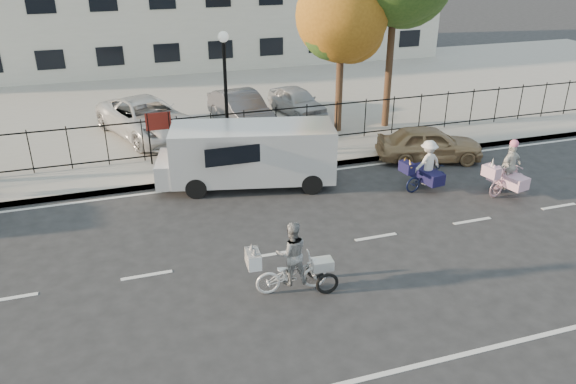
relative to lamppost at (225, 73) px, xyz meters
name	(u,v)px	position (x,y,z in m)	size (l,w,h in m)	color
ground	(268,255)	(-0.50, -6.80, -3.11)	(120.00, 120.00, 0.00)	#333334
road_markings	(268,255)	(-0.50, -6.80, -3.11)	(60.00, 9.52, 0.01)	silver
curb	(226,177)	(-0.50, -1.75, -3.04)	(60.00, 0.10, 0.15)	#A8A399
sidewalk	(219,166)	(-0.50, -0.70, -3.04)	(60.00, 2.20, 0.15)	#A8A399
parking_lot	(182,100)	(-0.50, 8.20, -3.04)	(60.00, 15.60, 0.15)	#A8A399
iron_fence	(212,133)	(-0.50, 0.40, -2.21)	(58.00, 0.06, 1.50)	black
building	(155,12)	(-0.50, 18.20, -0.11)	(34.00, 10.00, 6.00)	silver
lamppost	(225,73)	(0.00, 0.00, 0.00)	(0.36, 0.36, 4.33)	black
street_sign	(159,128)	(-2.35, 0.00, -1.70)	(0.85, 0.06, 1.80)	black
zebra_trike	(292,265)	(-0.41, -8.42, -2.45)	(2.00, 0.79, 1.72)	white
unicorn_bike	(508,175)	(7.52, -5.57, -2.45)	(1.82, 1.30, 1.79)	#D4A1AF
bull_bike	(426,170)	(5.33, -4.48, -2.46)	(1.80, 1.25, 1.63)	#0F1533
white_van	(250,154)	(0.17, -2.46, -2.03)	(5.86, 2.96, 1.96)	white
gold_sedan	(429,144)	(6.74, -2.30, -2.49)	(1.48, 3.68, 1.25)	tan
lot_car_b	(148,118)	(-2.51, 3.01, -2.24)	(2.40, 5.20, 1.44)	silver
lot_car_c	(241,110)	(1.23, 3.02, -2.25)	(1.50, 4.30, 1.42)	#48494F
lot_car_d	(297,101)	(3.94, 4.01, -2.37)	(1.39, 3.45, 1.18)	#B2B5BA
tree_mid	(345,20)	(4.93, 1.46, 1.33)	(3.50, 3.46, 6.35)	#442D1D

